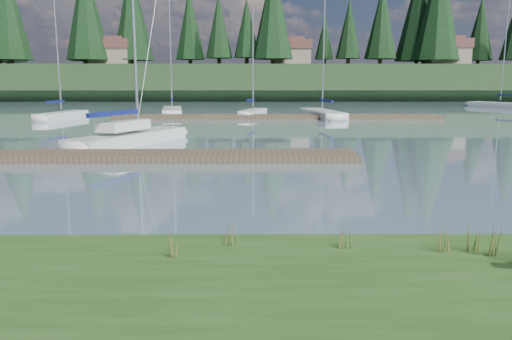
{
  "coord_description": "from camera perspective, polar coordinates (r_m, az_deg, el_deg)",
  "views": [
    {
      "loc": [
        0.02,
        -9.98,
        3.04
      ],
      "look_at": [
        0.08,
        -0.5,
        1.33
      ],
      "focal_mm": 35.0,
      "sensor_mm": 36.0,
      "label": 1
    }
  ],
  "objects": [
    {
      "name": "ground",
      "position": [
        40.1,
        -0.4,
        5.91
      ],
      "size": [
        200.0,
        200.0,
        0.0
      ],
      "primitive_type": "plane",
      "color": "#7895A1",
      "rests_on": "ground"
    },
    {
      "name": "ridge",
      "position": [
        82.98,
        -0.39,
        9.89
      ],
      "size": [
        200.0,
        20.0,
        5.0
      ],
      "primitive_type": "cube",
      "color": "#1D3319",
      "rests_on": "ground"
    },
    {
      "name": "sailboat_main",
      "position": [
        25.01,
        -13.38,
        3.97
      ],
      "size": [
        4.88,
        8.19,
        11.94
      ],
      "rotation": [
        0.0,
        0.0,
        1.15
      ],
      "color": "silver",
      "rests_on": "ground"
    },
    {
      "name": "dock_near",
      "position": [
        19.62,
        -12.2,
        1.55
      ],
      "size": [
        16.0,
        2.0,
        0.3
      ],
      "primitive_type": "cube",
      "color": "#4C3D2C",
      "rests_on": "ground"
    },
    {
      "name": "dock_far",
      "position": [
        40.13,
        2.47,
        6.12
      ],
      "size": [
        26.0,
        2.2,
        0.3
      ],
      "primitive_type": "cube",
      "color": "#4C3D2C",
      "rests_on": "ground"
    },
    {
      "name": "sailboat_bg_0",
      "position": [
        42.6,
        -20.91,
        5.94
      ],
      "size": [
        2.53,
        6.72,
        9.72
      ],
      "rotation": [
        0.0,
        0.0,
        1.38
      ],
      "color": "silver",
      "rests_on": "ground"
    },
    {
      "name": "sailboat_bg_1",
      "position": [
        46.06,
        -9.55,
        6.74
      ],
      "size": [
        2.79,
        8.25,
        12.08
      ],
      "rotation": [
        0.0,
        0.0,
        1.72
      ],
      "color": "silver",
      "rests_on": "ground"
    },
    {
      "name": "sailboat_bg_2",
      "position": [
        43.05,
        -0.16,
        6.66
      ],
      "size": [
        2.68,
        5.89,
        8.96
      ],
      "rotation": [
        0.0,
        0.0,
        1.29
      ],
      "color": "silver",
      "rests_on": "ground"
    },
    {
      "name": "sailboat_bg_3",
      "position": [
        42.58,
        7.25,
        6.52
      ],
      "size": [
        3.14,
        9.03,
        12.93
      ],
      "rotation": [
        0.0,
        0.0,
        1.73
      ],
      "color": "silver",
      "rests_on": "ground"
    },
    {
      "name": "sailboat_bg_5",
      "position": [
        62.73,
        25.59,
        6.78
      ],
      "size": [
        5.16,
        8.13,
        11.8
      ],
      "rotation": [
        0.0,
        0.0,
        2.03
      ],
      "color": "silver",
      "rests_on": "ground"
    },
    {
      "name": "weed_0",
      "position": [
        8.26,
        -2.93,
        -6.96
      ],
      "size": [
        0.17,
        0.14,
        0.59
      ],
      "color": "#475B23",
      "rests_on": "bank"
    },
    {
      "name": "weed_1",
      "position": [
        8.28,
        10.17,
        -7.53
      ],
      "size": [
        0.17,
        0.14,
        0.44
      ],
      "color": "#475B23",
      "rests_on": "bank"
    },
    {
      "name": "weed_2",
      "position": [
        8.65,
        23.56,
        -7.12
      ],
      "size": [
        0.17,
        0.14,
        0.56
      ],
      "color": "#475B23",
      "rests_on": "bank"
    },
    {
      "name": "weed_3",
      "position": [
        7.84,
        -9.5,
        -8.42
      ],
      "size": [
        0.17,
        0.14,
        0.47
      ],
      "color": "#475B23",
      "rests_on": "bank"
    },
    {
      "name": "weed_4",
      "position": [
        8.53,
        20.66,
        -7.31
      ],
      "size": [
        0.17,
        0.14,
        0.51
      ],
      "color": "#475B23",
      "rests_on": "bank"
    },
    {
      "name": "weed_5",
      "position": [
        8.56,
        25.8,
        -7.08
      ],
      "size": [
        0.17,
        0.14,
        0.7
      ],
      "color": "#475B23",
      "rests_on": "bank"
    },
    {
      "name": "mud_lip",
      "position": [
        8.89,
        -0.49,
        -9.27
      ],
      "size": [
        60.0,
        0.5,
        0.14
      ],
      "primitive_type": "cube",
      "color": "#33281C",
      "rests_on": "ground"
    },
    {
      "name": "conifer_2",
      "position": [
        82.57,
        -18.86,
        17.04
      ],
      "size": [
        6.6,
        6.6,
        16.05
      ],
      "color": "#382619",
      "rests_on": "ridge"
    },
    {
      "name": "conifer_3",
      "position": [
        83.05,
        -7.6,
        16.18
      ],
      "size": [
        4.84,
        4.84,
        12.25
      ],
      "color": "#382619",
      "rests_on": "ridge"
    },
    {
      "name": "conifer_4",
      "position": [
        76.7,
        1.96,
        17.78
      ],
      "size": [
        6.16,
        6.16,
        15.1
      ],
      "color": "#382619",
      "rests_on": "ridge"
    },
    {
      "name": "conifer_5",
      "position": [
        81.74,
        10.59,
        15.56
      ],
      "size": [
        3.96,
        3.96,
        10.35
      ],
      "color": "#382619",
      "rests_on": "ridge"
    },
    {
      "name": "conifer_6",
      "position": [
        83.57,
        20.13,
        17.19
      ],
      "size": [
        7.04,
        7.04,
        17.0
      ],
      "color": "#382619",
      "rests_on": "ridge"
    },
    {
      "name": "house_0",
      "position": [
        83.07,
        -16.15,
        12.81
      ],
      "size": [
        6.3,
        5.3,
        4.65
      ],
      "color": "gray",
      "rests_on": "ridge"
    },
    {
      "name": "house_1",
      "position": [
        81.31,
        3.96,
        13.25
      ],
      "size": [
        6.3,
        5.3,
        4.65
      ],
      "color": "gray",
      "rests_on": "ridge"
    },
    {
      "name": "house_2",
      "position": [
        84.59,
        20.91,
        12.5
      ],
      "size": [
        6.3,
        5.3,
        4.65
      ],
      "color": "gray",
      "rests_on": "ridge"
    }
  ]
}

